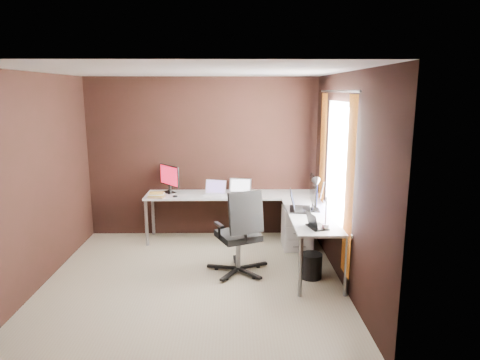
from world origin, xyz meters
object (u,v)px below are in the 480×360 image
laptop_silver (240,191)px  wastebasket (311,266)px  monitor_left (169,177)px  laptop_black_big (297,206)px  desk_lamp (320,196)px  monitor_right (313,191)px  laptop_white (215,192)px  laptop_black_small (315,224)px  drawer_pedestal (297,228)px  office_chair (240,249)px  book_stack (157,195)px

laptop_silver → wastebasket: bearing=-46.0°
monitor_left → laptop_black_big: size_ratio=1.01×
laptop_silver → desk_lamp: desk_lamp is taller
wastebasket → monitor_right: bearing=79.7°
laptop_white → laptop_black_small: 2.04m
wastebasket → drawer_pedestal: bearing=91.3°
monitor_left → laptop_white: size_ratio=1.14×
laptop_silver → office_chair: (-0.02, -1.26, -0.46)m
laptop_black_small → wastebasket: 0.67m
monitor_left → office_chair: monitor_left is taller
laptop_white → laptop_black_big: (1.13, -0.86, 0.01)m
monitor_right → drawer_pedestal: bearing=13.9°
book_stack → desk_lamp: bearing=-34.4°
office_chair → wastebasket: (0.89, -0.16, -0.17)m
drawer_pedestal → desk_lamp: (0.05, -1.31, 0.80)m
drawer_pedestal → desk_lamp: bearing=-88.0°
drawer_pedestal → laptop_silver: (-0.85, 0.35, 0.48)m
wastebasket → book_stack: bearing=150.0°
laptop_black_small → wastebasket: size_ratio=0.99×
laptop_silver → laptop_black_big: 1.19m
book_stack → desk_lamp: desk_lamp is taller
laptop_silver → laptop_white: bearing=-159.9°
drawer_pedestal → laptop_silver: laptop_silver is taller
desk_lamp → monitor_left: bearing=133.3°
laptop_white → laptop_black_big: bearing=-21.5°
wastebasket → desk_lamp: bearing=-84.5°
laptop_black_small → book_stack: size_ratio=1.19×
laptop_black_big → book_stack: laptop_black_big is taller
drawer_pedestal → laptop_black_small: (0.01, -1.32, 0.47)m
laptop_silver → desk_lamp: size_ratio=0.65×
monitor_left → monitor_right: size_ratio=0.77×
book_stack → laptop_silver: bearing=9.3°
desk_lamp → wastebasket: size_ratio=1.92×
drawer_pedestal → laptop_white: 1.35m
drawer_pedestal → laptop_black_small: size_ratio=1.96×
monitor_right → laptop_silver: bearing=48.8°
laptop_black_big → laptop_black_small: laptop_black_big is taller
monitor_right → laptop_white: 1.62m
book_stack → monitor_left: bearing=64.3°
monitor_right → desk_lamp: 0.73m
desk_lamp → office_chair: desk_lamp is taller
laptop_white → laptop_silver: 0.38m
laptop_white → desk_lamp: desk_lamp is taller
laptop_black_big → laptop_silver: bearing=46.9°
laptop_black_big → monitor_right: bearing=-90.5°
office_chair → wastebasket: office_chair is taller
laptop_silver → laptop_black_big: (0.76, -0.91, 0.01)m
book_stack → wastebasket: size_ratio=0.83×
monitor_left → monitor_right: (2.04, -1.06, 0.02)m
office_chair → desk_lamp: bearing=-47.3°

